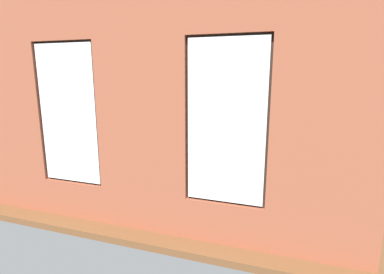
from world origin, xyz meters
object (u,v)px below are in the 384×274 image
tv_flatscreen (87,131)px  potted_plant_beside_window_right (86,156)px  remote_gray (203,148)px  cup_ceramic (191,148)px  potted_plant_corner_far_left (325,180)px  remote_silver (208,150)px  papasan_chair (178,140)px  table_plant_small (224,145)px  couch_by_window (146,187)px  coffee_table (208,153)px  media_console (89,157)px  potted_plant_by_left_couch (286,152)px  candle_jar (211,149)px  couch_left (306,173)px  potted_plant_foreground_right (141,127)px

tv_flatscreen → potted_plant_beside_window_right: bearing=126.8°
remote_gray → potted_plant_beside_window_right: 2.77m
cup_ceramic → potted_plant_corner_far_left: potted_plant_corner_far_left is taller
remote_silver → papasan_chair: (1.03, -0.80, -0.01)m
potted_plant_beside_window_right → cup_ceramic: bearing=-116.8°
table_plant_small → couch_by_window: bearing=71.6°
coffee_table → media_console: bearing=16.0°
table_plant_small → potted_plant_corner_far_left: 3.09m
potted_plant_by_left_couch → potted_plant_beside_window_right: bearing=44.8°
coffee_table → cup_ceramic: cup_ceramic is taller
candle_jar → coffee_table: bearing=-50.3°
couch_left → papasan_chair: (3.11, -1.42, 0.12)m
couch_by_window → table_plant_small: bearing=-108.4°
coffee_table → tv_flatscreen: (2.65, 0.76, 0.47)m
papasan_chair → potted_plant_beside_window_right: 3.16m
remote_silver → tv_flatscreen: 2.79m
remote_silver → couch_left: bearing=-43.6°
potted_plant_beside_window_right → papasan_chair: bearing=-98.4°
coffee_table → cup_ceramic: (0.38, 0.11, 0.11)m
couch_left → media_console: bearing=-88.4°
coffee_table → potted_plant_corner_far_left: bearing=134.0°
potted_plant_corner_far_left → cup_ceramic: bearing=-40.1°
couch_by_window → coffee_table: 2.25m
candle_jar → remote_gray: candle_jar is taller
remote_silver → potted_plant_corner_far_left: (-2.23, 2.31, 0.34)m
potted_plant_foreground_right → remote_silver: bearing=152.6°
potted_plant_foreground_right → papasan_chair: bearing=162.3°
coffee_table → potted_plant_beside_window_right: (1.49, 2.31, 0.40)m
cup_ceramic → candle_jar: (-0.47, 0.00, -0.00)m
tv_flatscreen → potted_plant_beside_window_right: tv_flatscreen is taller
table_plant_small → remote_silver: size_ratio=1.18×
tv_flatscreen → potted_plant_beside_window_right: 1.94m
couch_by_window → potted_plant_foreground_right: 3.94m
couch_by_window → coffee_table: couch_by_window is taller
couch_left → papasan_chair: bearing=-114.7°
couch_by_window → potted_plant_corner_far_left: (-2.66, 0.10, 0.47)m
potted_plant_by_left_couch → papasan_chair: bearing=0.6°
couch_by_window → remote_gray: bearing=-96.8°
potted_plant_corner_far_left → remote_gray: bearing=-45.2°
coffee_table → media_console: size_ratio=1.09×
couch_left → potted_plant_corner_far_left: size_ratio=1.37×
papasan_chair → potted_plant_foreground_right: size_ratio=1.15×
couch_by_window → potted_plant_corner_far_left: 2.70m
remote_gray → couch_left: bearing=39.5°
remote_gray → table_plant_small: bearing=61.5°
table_plant_small → potted_plant_foreground_right: bearing=-21.9°
cup_ceramic → potted_plant_foreground_right: bearing=-34.0°
coffee_table → candle_jar: 0.18m
cup_ceramic → papasan_chair: papasan_chair is taller
couch_by_window → remote_gray: 2.33m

